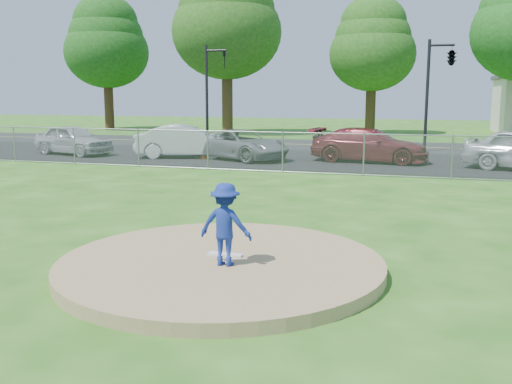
{
  "coord_description": "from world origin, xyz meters",
  "views": [
    {
      "loc": [
        3.21,
        -8.57,
        2.9
      ],
      "look_at": [
        0.0,
        2.0,
        1.0
      ],
      "focal_mm": 40.0,
      "sensor_mm": 36.0,
      "label": 1
    }
  ],
  "objects_px": {
    "parked_car_gray": "(239,144)",
    "traffic_cone": "(204,151)",
    "tree_center": "(373,43)",
    "parked_car_darkred": "(369,145)",
    "traffic_signal_center": "(449,59)",
    "tree_far_left": "(106,42)",
    "pitcher": "(225,224)",
    "parked_car_silver": "(73,140)",
    "parked_car_white": "(185,141)",
    "tree_left": "(227,18)",
    "traffic_signal_left": "(211,86)"
  },
  "relations": [
    {
      "from": "pitcher",
      "to": "parked_car_silver",
      "type": "xyz_separation_m",
      "value": [
        -13.44,
        15.5,
        -0.13
      ]
    },
    {
      "from": "traffic_signal_center",
      "to": "parked_car_gray",
      "type": "height_order",
      "value": "traffic_signal_center"
    },
    {
      "from": "tree_far_left",
      "to": "tree_left",
      "type": "height_order",
      "value": "tree_left"
    },
    {
      "from": "parked_car_gray",
      "to": "parked_car_darkred",
      "type": "xyz_separation_m",
      "value": [
        5.66,
        0.7,
        0.06
      ]
    },
    {
      "from": "parked_car_white",
      "to": "tree_center",
      "type": "bearing_deg",
      "value": -36.53
    },
    {
      "from": "pitcher",
      "to": "traffic_signal_left",
      "type": "bearing_deg",
      "value": -67.0
    },
    {
      "from": "tree_far_left",
      "to": "traffic_cone",
      "type": "xyz_separation_m",
      "value": [
        15.48,
        -17.63,
        -6.73
      ]
    },
    {
      "from": "tree_far_left",
      "to": "tree_center",
      "type": "bearing_deg",
      "value": 2.73
    },
    {
      "from": "tree_far_left",
      "to": "traffic_signal_left",
      "type": "xyz_separation_m",
      "value": [
        13.24,
        -11.0,
        -3.7
      ]
    },
    {
      "from": "tree_center",
      "to": "pitcher",
      "type": "xyz_separation_m",
      "value": [
        1.18,
        -34.28,
        -5.61
      ]
    },
    {
      "from": "tree_far_left",
      "to": "traffic_signal_left",
      "type": "bearing_deg",
      "value": -39.73
    },
    {
      "from": "tree_center",
      "to": "parked_car_darkred",
      "type": "bearing_deg",
      "value": -84.35
    },
    {
      "from": "parked_car_white",
      "to": "parked_car_gray",
      "type": "bearing_deg",
      "value": -106.56
    },
    {
      "from": "parked_car_white",
      "to": "tree_left",
      "type": "bearing_deg",
      "value": -4.33
    },
    {
      "from": "tree_center",
      "to": "pitcher",
      "type": "height_order",
      "value": "tree_center"
    },
    {
      "from": "tree_far_left",
      "to": "traffic_signal_left",
      "type": "height_order",
      "value": "tree_far_left"
    },
    {
      "from": "parked_car_silver",
      "to": "parked_car_gray",
      "type": "height_order",
      "value": "parked_car_silver"
    },
    {
      "from": "pitcher",
      "to": "tree_far_left",
      "type": "bearing_deg",
      "value": -55.19
    },
    {
      "from": "traffic_signal_center",
      "to": "parked_car_darkred",
      "type": "height_order",
      "value": "traffic_signal_center"
    },
    {
      "from": "tree_far_left",
      "to": "traffic_cone",
      "type": "distance_m",
      "value": 24.41
    },
    {
      "from": "pitcher",
      "to": "parked_car_darkred",
      "type": "height_order",
      "value": "pitcher"
    },
    {
      "from": "tree_left",
      "to": "parked_car_gray",
      "type": "height_order",
      "value": "tree_left"
    },
    {
      "from": "tree_left",
      "to": "parked_car_silver",
      "type": "distance_m",
      "value": 17.62
    },
    {
      "from": "tree_left",
      "to": "parked_car_gray",
      "type": "relative_size",
      "value": 2.62
    },
    {
      "from": "parked_car_silver",
      "to": "parked_car_darkred",
      "type": "xyz_separation_m",
      "value": [
        14.01,
        1.07,
        0.01
      ]
    },
    {
      "from": "traffic_signal_center",
      "to": "tree_center",
      "type": "bearing_deg",
      "value": 112.49
    },
    {
      "from": "tree_far_left",
      "to": "parked_car_gray",
      "type": "bearing_deg",
      "value": -45.52
    },
    {
      "from": "traffic_cone",
      "to": "parked_car_white",
      "type": "bearing_deg",
      "value": 168.71
    },
    {
      "from": "parked_car_silver",
      "to": "traffic_signal_center",
      "type": "bearing_deg",
      "value": -52.99
    },
    {
      "from": "parked_car_silver",
      "to": "parked_car_darkred",
      "type": "bearing_deg",
      "value": -70.07
    },
    {
      "from": "pitcher",
      "to": "traffic_cone",
      "type": "xyz_separation_m",
      "value": [
        -6.7,
        15.65,
        -0.53
      ]
    },
    {
      "from": "tree_left",
      "to": "tree_far_left",
      "type": "bearing_deg",
      "value": 169.7
    },
    {
      "from": "traffic_signal_left",
      "to": "traffic_cone",
      "type": "distance_m",
      "value": 7.62
    },
    {
      "from": "traffic_signal_left",
      "to": "tree_left",
      "type": "bearing_deg",
      "value": 103.96
    },
    {
      "from": "traffic_signal_center",
      "to": "parked_car_darkred",
      "type": "xyz_separation_m",
      "value": [
        -3.22,
        -5.7,
        -3.87
      ]
    },
    {
      "from": "tree_left",
      "to": "traffic_signal_center",
      "type": "bearing_deg",
      "value": -31.02
    },
    {
      "from": "tree_far_left",
      "to": "parked_car_white",
      "type": "distance_m",
      "value": 23.51
    },
    {
      "from": "tree_left",
      "to": "parked_car_darkred",
      "type": "distance_m",
      "value": 20.26
    },
    {
      "from": "parked_car_white",
      "to": "parked_car_darkred",
      "type": "relative_size",
      "value": 0.9
    },
    {
      "from": "tree_center",
      "to": "tree_far_left",
      "type": "bearing_deg",
      "value": -177.27
    },
    {
      "from": "tree_far_left",
      "to": "traffic_cone",
      "type": "height_order",
      "value": "tree_far_left"
    },
    {
      "from": "parked_car_gray",
      "to": "traffic_cone",
      "type": "bearing_deg",
      "value": 122.31
    },
    {
      "from": "tree_left",
      "to": "traffic_cone",
      "type": "height_order",
      "value": "tree_left"
    },
    {
      "from": "tree_far_left",
      "to": "traffic_signal_center",
      "type": "height_order",
      "value": "tree_far_left"
    },
    {
      "from": "traffic_signal_center",
      "to": "tree_far_left",
      "type": "bearing_deg",
      "value": 157.04
    },
    {
      "from": "pitcher",
      "to": "parked_car_white",
      "type": "distance_m",
      "value": 17.63
    },
    {
      "from": "pitcher",
      "to": "parked_car_darkred",
      "type": "distance_m",
      "value": 16.59
    },
    {
      "from": "parked_car_darkred",
      "to": "parked_car_gray",
      "type": "bearing_deg",
      "value": 103.5
    },
    {
      "from": "traffic_signal_center",
      "to": "parked_car_darkred",
      "type": "bearing_deg",
      "value": -119.44
    },
    {
      "from": "pitcher",
      "to": "traffic_cone",
      "type": "bearing_deg",
      "value": -65.71
    }
  ]
}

